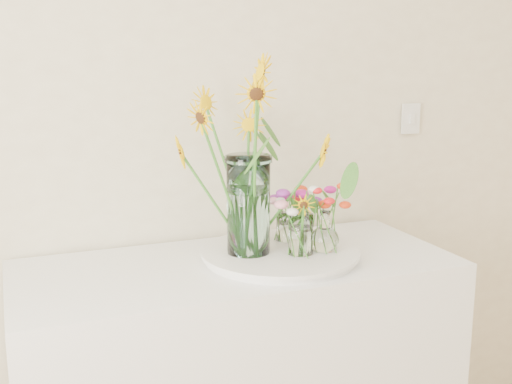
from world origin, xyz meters
TOP-DOWN VIEW (x-y plane):
  - tray at (-0.01, 1.91)m, footprint 0.49×0.49m
  - mason_jar at (-0.12, 1.93)m, footprint 0.18×0.18m
  - sunflower_bouquet at (-0.12, 1.93)m, footprint 1.08×1.08m
  - small_vase_a at (0.03, 1.85)m, footprint 0.08×0.08m
  - wildflower_posy_a at (0.03, 1.85)m, footprint 0.21×0.21m
  - small_vase_b at (0.12, 1.85)m, footprint 0.10×0.10m
  - wildflower_posy_b at (0.12, 1.85)m, footprint 0.20×0.20m
  - small_vase_c at (0.05, 2.01)m, footprint 0.06×0.06m
  - wildflower_posy_c at (0.05, 2.01)m, footprint 0.18×0.18m

SIDE VIEW (x-z plane):
  - tray at x=-0.01m, z-range 0.90..0.92m
  - small_vase_c at x=0.05m, z-range 0.93..1.03m
  - small_vase_a at x=0.03m, z-range 0.93..1.06m
  - small_vase_b at x=0.12m, z-range 0.93..1.06m
  - wildflower_posy_c at x=0.05m, z-range 0.93..1.12m
  - wildflower_posy_a at x=0.03m, z-range 0.93..1.15m
  - wildflower_posy_b at x=0.12m, z-range 0.93..1.15m
  - mason_jar at x=-0.12m, z-range 0.93..1.25m
  - sunflower_bouquet at x=-0.12m, z-range 0.93..1.55m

